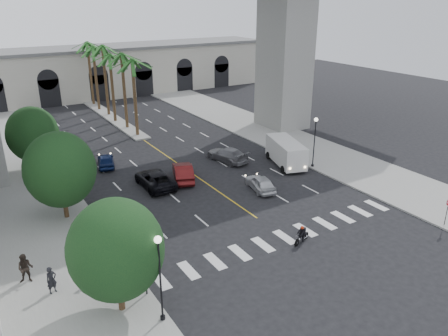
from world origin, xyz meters
TOP-DOWN VIEW (x-y plane):
  - ground at (0.00, 0.00)m, footprint 140.00×140.00m
  - sidewalk_left at (-15.00, 15.00)m, footprint 8.00×100.00m
  - sidewalk_right at (15.00, 15.00)m, footprint 8.00×100.00m
  - median at (0.00, 38.00)m, footprint 2.00×24.00m
  - pier_building at (0.00, 55.00)m, footprint 71.00×10.50m
  - palm_a at (0.00, 28.00)m, footprint 3.20×3.20m
  - palm_b at (0.10, 32.00)m, footprint 3.20×3.20m
  - palm_c at (-0.20, 36.00)m, footprint 3.20×3.20m
  - palm_d at (0.15, 40.00)m, footprint 3.20×3.20m
  - palm_e at (-0.10, 44.00)m, footprint 3.20×3.20m
  - palm_f at (0.20, 48.00)m, footprint 3.20×3.20m
  - street_tree_near at (-13.00, -3.00)m, footprint 5.20×5.20m
  - street_tree_mid at (-13.00, 10.00)m, footprint 5.44×5.44m
  - street_tree_far at (-13.00, 22.00)m, footprint 5.04×5.04m
  - lamp_post_left_near at (-11.40, -5.00)m, footprint 0.40×0.40m
  - lamp_post_left_far at (-11.40, 16.00)m, footprint 0.40×0.40m
  - lamp_post_right at (11.40, 8.00)m, footprint 0.40×0.40m
  - traffic_signal_near at (-11.30, -2.50)m, footprint 0.25×0.18m
  - traffic_signal_far at (-11.30, 1.50)m, footprint 0.25×0.18m
  - motorcycle_rider at (0.61, -2.68)m, footprint 1.78×0.73m
  - car_a at (3.49, 6.31)m, footprint 2.44×4.32m
  - car_b at (-1.50, 12.17)m, footprint 3.39×5.28m
  - car_c at (-4.46, 12.08)m, footprint 2.62×5.55m
  - car_d at (4.89, 14.31)m, footprint 3.10×5.50m
  - car_e at (-6.75, 19.57)m, footprint 2.59×4.29m
  - cargo_van at (9.48, 10.06)m, footprint 4.02×6.58m
  - pedestrian_a at (-15.99, 0.58)m, footprint 0.72×0.59m
  - pedestrian_b at (-17.12, 2.48)m, footprint 1.14×1.02m
  - do_not_enter_sign at (11.54, -6.72)m, footprint 0.59×0.05m

SIDE VIEW (x-z plane):
  - ground at x=0.00m, z-range 0.00..0.00m
  - sidewalk_left at x=-15.00m, z-range 0.00..0.15m
  - sidewalk_right at x=15.00m, z-range 0.00..0.15m
  - median at x=0.00m, z-range 0.00..0.20m
  - motorcycle_rider at x=0.61m, z-range -0.06..1.27m
  - car_e at x=-6.75m, z-range 0.00..1.37m
  - car_a at x=3.49m, z-range 0.00..1.38m
  - car_d at x=4.89m, z-range 0.00..1.50m
  - car_c at x=-4.46m, z-range 0.00..1.53m
  - car_b at x=-1.50m, z-range 0.00..1.64m
  - pedestrian_a at x=-15.99m, z-range 0.15..1.87m
  - pedestrian_b at x=-17.12m, z-range 0.15..2.08m
  - cargo_van at x=9.48m, z-range 0.15..2.78m
  - do_not_enter_sign at x=11.54m, z-range 0.54..2.93m
  - traffic_signal_near at x=-11.30m, z-range 0.69..4.34m
  - traffic_signal_far at x=-11.30m, z-range 0.69..4.34m
  - lamp_post_left_near at x=-11.40m, z-range 0.55..5.90m
  - lamp_post_left_far at x=-11.40m, z-range 0.55..5.90m
  - lamp_post_right at x=11.40m, z-range 0.55..5.90m
  - street_tree_far at x=-13.00m, z-range 0.56..7.24m
  - street_tree_near at x=-13.00m, z-range 0.58..7.47m
  - street_tree_mid at x=-13.00m, z-range 0.61..7.81m
  - pier_building at x=0.00m, z-range 0.02..8.52m
  - palm_c at x=-0.20m, z-range 3.86..13.96m
  - palm_a at x=0.00m, z-range 3.95..14.25m
  - palm_e at x=-0.10m, z-range 3.99..14.39m
  - palm_b at x=0.10m, z-range 4.07..14.67m
  - palm_f at x=0.20m, z-range 4.11..14.81m
  - palm_d at x=0.15m, z-range 4.20..15.10m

